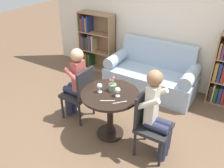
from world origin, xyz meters
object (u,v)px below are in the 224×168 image
Objects in this scene: bookshelf_left at (94,42)px; couch at (151,75)px; person_left at (75,82)px; wine_glass_left at (100,86)px; person_right at (157,114)px; flower_vase at (112,86)px; wine_glass_right at (118,90)px; chair_left at (80,92)px; chair_right at (149,122)px.

couch is at bearing -9.87° from bookshelf_left.
person_left reaches higher than wine_glass_left.
flower_vase is (-0.70, 0.09, 0.14)m from person_right.
person_right is 9.15× the size of wine_glass_left.
wine_glass_right is (0.82, -0.11, 0.18)m from person_left.
bookshelf_left is at bearing 127.41° from wine_glass_left.
bookshelf_left is 1.05× the size of person_left.
chair_left is at bearing 162.70° from wine_glass_left.
chair_left is at bearing 84.62° from chair_right.
couch is at bearing 24.54° from person_right.
bookshelf_left is at bearing 50.01° from chair_right.
chair_right is at bearing -0.75° from wine_glass_right.
couch is 1.58m from bookshelf_left.
chair_right is at bearing 86.15° from person_left.
chair_left is 0.75× the size of person_left.
wine_glass_left is at bearing 92.47° from chair_right.
wine_glass_right is 0.16m from flower_vase.
couch is 1.32× the size of bookshelf_left.
chair_right is at bearing 90.03° from person_right.
chair_right reaches higher than wine_glass_right.
person_left is at bearing 85.19° from person_right.
flower_vase reaches higher than couch.
bookshelf_left is at bearing 131.91° from flower_vase.
chair_left reaches higher than wine_glass_right.
person_left is (-0.70, -1.40, 0.32)m from couch.
flower_vase reaches higher than wine_glass_left.
flower_vase is (-0.61, 0.09, 0.29)m from chair_right.
flower_vase is at bearing 146.93° from wine_glass_right.
wine_glass_right is (0.12, -1.51, 0.50)m from couch.
person_left is 0.60m from wine_glass_left.
chair_left is 1.00× the size of chair_right.
wine_glass_right is at bearing 89.20° from chair_right.
person_left reaches higher than chair_right.
wine_glass_right is (0.26, 0.04, -0.00)m from wine_glass_left.
wine_glass_left is (0.56, -0.15, 0.18)m from person_left.
wine_glass_left reaches higher than wine_glass_right.
couch is 1.36× the size of person_right.
person_right is at bearing -38.76° from bookshelf_left.
chair_right is 6.65× the size of wine_glass_left.
person_right reaches higher than person_left.
chair_left is 6.65× the size of wine_glass_left.
couch is at bearing 21.64° from chair_right.
person_left is at bearing -90.81° from chair_left.
wine_glass_left is at bearing -52.59° from bookshelf_left.
person_left is 5.35× the size of flower_vase.
couch is 1.60m from person_left.
chair_right is (2.13, -1.78, -0.12)m from bookshelf_left.
chair_left is 1.31m from person_right.
person_left is at bearing -63.52° from bookshelf_left.
couch is 12.65× the size of wine_glass_right.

